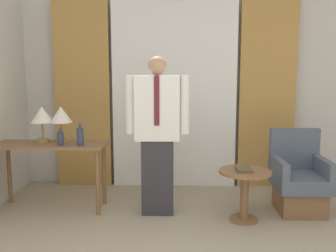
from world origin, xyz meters
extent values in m
cube|color=beige|center=(0.00, 3.17, 1.35)|extent=(10.00, 0.06, 2.70)
cube|color=white|center=(0.00, 3.04, 1.29)|extent=(1.68, 0.06, 2.58)
cube|color=#B28442|center=(-1.26, 3.04, 1.29)|extent=(0.75, 0.06, 2.58)
cube|color=#B28442|center=(1.26, 3.04, 1.29)|extent=(0.75, 0.06, 2.58)
cube|color=brown|center=(-1.40, 2.09, 0.76)|extent=(1.27, 0.47, 0.03)
cylinder|color=brown|center=(-0.83, 1.91, 0.37)|extent=(0.05, 0.05, 0.74)
cylinder|color=brown|center=(-1.98, 2.27, 0.37)|extent=(0.05, 0.05, 0.74)
cylinder|color=brown|center=(-0.83, 2.27, 0.37)|extent=(0.05, 0.05, 0.74)
cylinder|color=#9E7F47|center=(-1.51, 2.18, 0.79)|extent=(0.14, 0.14, 0.04)
cylinder|color=#9E7F47|center=(-1.51, 2.18, 0.91)|extent=(0.02, 0.02, 0.19)
cone|color=silver|center=(-1.51, 2.18, 1.09)|extent=(0.25, 0.25, 0.19)
cylinder|color=#9E7F47|center=(-1.29, 2.18, 0.79)|extent=(0.14, 0.14, 0.04)
cylinder|color=#9E7F47|center=(-1.29, 2.18, 0.91)|extent=(0.02, 0.02, 0.19)
cone|color=silver|center=(-1.29, 2.18, 1.09)|extent=(0.25, 0.25, 0.19)
cylinder|color=#2D3851|center=(-1.25, 1.99, 0.85)|extent=(0.07, 0.07, 0.15)
cylinder|color=#2D3851|center=(-1.25, 1.99, 0.94)|extent=(0.03, 0.03, 0.04)
cylinder|color=#2D3851|center=(-1.02, 1.98, 0.87)|extent=(0.08, 0.08, 0.20)
cylinder|color=#2D3851|center=(-1.02, 1.98, 1.00)|extent=(0.03, 0.03, 0.06)
cube|color=#2D2D33|center=(-0.17, 1.98, 0.42)|extent=(0.35, 0.19, 0.84)
cube|color=white|center=(-0.17, 1.98, 1.19)|extent=(0.49, 0.22, 0.70)
cube|color=#5B1E23|center=(-0.17, 1.87, 1.28)|extent=(0.06, 0.01, 0.53)
cylinder|color=white|center=(-0.47, 1.98, 1.23)|extent=(0.11, 0.11, 0.63)
cylinder|color=white|center=(0.13, 1.98, 1.23)|extent=(0.11, 0.11, 0.63)
sphere|color=tan|center=(-0.17, 1.98, 1.64)|extent=(0.20, 0.20, 0.20)
cube|color=brown|center=(1.43, 2.07, 0.14)|extent=(0.48, 0.52, 0.28)
cube|color=#4C5666|center=(1.43, 2.07, 0.36)|extent=(0.57, 0.61, 0.16)
cube|color=#4C5666|center=(1.43, 2.34, 0.68)|extent=(0.57, 0.10, 0.48)
cube|color=#4C5666|center=(1.19, 2.07, 0.53)|extent=(0.08, 0.61, 0.18)
cube|color=#4C5666|center=(1.68, 2.07, 0.53)|extent=(0.08, 0.61, 0.18)
cylinder|color=brown|center=(0.76, 1.80, 0.01)|extent=(0.30, 0.30, 0.02)
cylinder|color=brown|center=(0.76, 1.80, 0.26)|extent=(0.09, 0.09, 0.52)
cylinder|color=brown|center=(0.76, 1.80, 0.54)|extent=(0.55, 0.55, 0.02)
cube|color=brown|center=(0.75, 1.80, 0.56)|extent=(0.16, 0.22, 0.03)
camera|label=1|loc=(0.06, -2.05, 1.59)|focal=40.00mm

